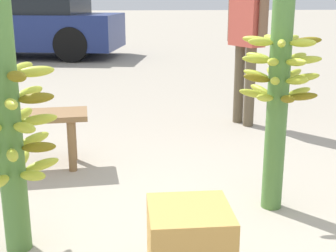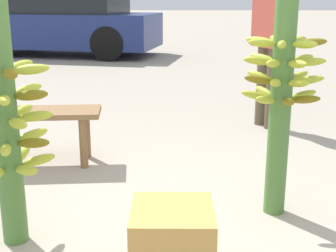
% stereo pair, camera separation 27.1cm
% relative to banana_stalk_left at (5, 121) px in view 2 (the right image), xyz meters
% --- Properties ---
extents(banana_stalk_left, '(0.48, 0.48, 1.31)m').
position_rel_banana_stalk_left_xyz_m(banana_stalk_left, '(0.00, 0.00, 0.00)').
color(banana_stalk_left, '#4C7A38').
rests_on(banana_stalk_left, ground_plane).
extents(banana_stalk_center, '(0.46, 0.46, 1.61)m').
position_rel_banana_stalk_left_xyz_m(banana_stalk_center, '(1.45, 0.36, 0.16)').
color(banana_stalk_center, '#4C7A38').
rests_on(banana_stalk_center, ground_plane).
extents(vendor_person, '(0.31, 0.54, 1.59)m').
position_rel_banana_stalk_left_xyz_m(vendor_person, '(1.76, 2.29, 0.30)').
color(vendor_person, brown).
rests_on(vendor_person, ground_plane).
extents(market_bench, '(1.40, 0.46, 0.43)m').
position_rel_banana_stalk_left_xyz_m(market_bench, '(-0.41, 1.18, -0.31)').
color(market_bench, olive).
rests_on(market_bench, ground_plane).
extents(parked_car, '(4.26, 2.45, 1.45)m').
position_rel_banana_stalk_left_xyz_m(parked_car, '(-1.48, 8.07, 0.04)').
color(parked_car, navy).
rests_on(parked_car, ground_plane).
extents(produce_crate, '(0.36, 0.36, 0.36)m').
position_rel_banana_stalk_left_xyz_m(produce_crate, '(0.84, -0.37, -0.48)').
color(produce_crate, '#C69347').
rests_on(produce_crate, ground_plane).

